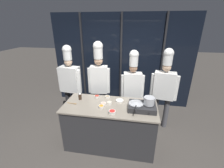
{
  "coord_description": "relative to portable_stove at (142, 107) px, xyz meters",
  "views": [
    {
      "loc": [
        0.46,
        -2.5,
        2.42
      ],
      "look_at": [
        0.0,
        0.25,
        1.28
      ],
      "focal_mm": 24.0,
      "sensor_mm": 36.0,
      "label": 1
    }
  ],
  "objects": [
    {
      "name": "chef_head",
      "position": [
        -1.77,
        0.82,
        0.12
      ],
      "size": [
        0.63,
        0.31,
        1.96
      ],
      "rotation": [
        0.0,
        0.0,
        3.02
      ],
      "color": "#232326",
      "rests_on": "ground_plane"
    },
    {
      "name": "ground_plane",
      "position": [
        -0.61,
        0.03,
        -0.98
      ],
      "size": [
        24.0,
        24.0,
        0.0
      ],
      "primitive_type": "plane",
      "color": "#47423D"
    },
    {
      "name": "chef_pastry",
      "position": [
        0.5,
        0.83,
        0.11
      ],
      "size": [
        0.6,
        0.31,
        1.94
      ],
      "rotation": [
        0.0,
        0.0,
        2.97
      ],
      "color": "#4C4C51",
      "rests_on": "ground_plane"
    },
    {
      "name": "demo_counter",
      "position": [
        -0.61,
        0.03,
        -0.52
      ],
      "size": [
        1.82,
        0.82,
        0.93
      ],
      "color": "#2D2D30",
      "rests_on": "ground_plane"
    },
    {
      "name": "prep_bowl_mushrooms",
      "position": [
        -0.73,
        0.35,
        -0.03
      ],
      "size": [
        0.11,
        0.11,
        0.03
      ],
      "color": "silver",
      "rests_on": "demo_counter"
    },
    {
      "name": "prep_bowl_rice",
      "position": [
        -0.44,
        0.22,
        -0.03
      ],
      "size": [
        0.16,
        0.16,
        0.04
      ],
      "color": "silver",
      "rests_on": "demo_counter"
    },
    {
      "name": "prep_bowl_carrots",
      "position": [
        -0.76,
        -0.07,
        -0.03
      ],
      "size": [
        0.11,
        0.11,
        0.04
      ],
      "color": "silver",
      "rests_on": "demo_counter"
    },
    {
      "name": "chef_sous",
      "position": [
        -1.02,
        0.8,
        0.23
      ],
      "size": [
        0.53,
        0.25,
        2.06
      ],
      "rotation": [
        0.0,
        0.0,
        3.25
      ],
      "color": "#232326",
      "rests_on": "ground_plane"
    },
    {
      "name": "serving_spoon_slotted",
      "position": [
        -1.34,
        -0.03,
        -0.05
      ],
      "size": [
        0.21,
        0.05,
        0.02
      ],
      "color": "olive",
      "rests_on": "demo_counter"
    },
    {
      "name": "stock_pot",
      "position": [
        0.11,
        0.0,
        0.13
      ],
      "size": [
        0.22,
        0.2,
        0.14
      ],
      "color": "#B7BABF",
      "rests_on": "portable_stove"
    },
    {
      "name": "window_wall_back",
      "position": [
        -0.61,
        1.91,
        0.37
      ],
      "size": [
        4.13,
        0.09,
        2.7
      ],
      "color": "black",
      "rests_on": "ground_plane"
    },
    {
      "name": "squeeze_bottle_soy",
      "position": [
        -1.27,
        0.17,
        0.02
      ],
      "size": [
        0.07,
        0.07,
        0.16
      ],
      "color": "#332319",
      "rests_on": "demo_counter"
    },
    {
      "name": "prep_bowl_chicken",
      "position": [
        -0.63,
        0.09,
        -0.03
      ],
      "size": [
        0.1,
        0.1,
        0.04
      ],
      "color": "silver",
      "rests_on": "demo_counter"
    },
    {
      "name": "frying_pan",
      "position": [
        -0.11,
        -0.01,
        0.08
      ],
      "size": [
        0.28,
        0.48,
        0.04
      ],
      "color": "#ADAFB5",
      "rests_on": "portable_stove"
    },
    {
      "name": "prep_bowl_bell_pepper",
      "position": [
        -0.52,
        -0.23,
        -0.02
      ],
      "size": [
        0.13,
        0.13,
        0.05
      ],
      "color": "silver",
      "rests_on": "demo_counter"
    },
    {
      "name": "prep_bowl_chili_flakes",
      "position": [
        -0.95,
        0.32,
        -0.03
      ],
      "size": [
        0.11,
        0.11,
        0.04
      ],
      "color": "silver",
      "rests_on": "demo_counter"
    },
    {
      "name": "portable_stove",
      "position": [
        0.0,
        0.0,
        0.0
      ],
      "size": [
        0.5,
        0.39,
        0.11
      ],
      "color": "#28282B",
      "rests_on": "demo_counter"
    },
    {
      "name": "chef_line",
      "position": [
        -0.22,
        0.79,
        0.1
      ],
      "size": [
        0.54,
        0.26,
        1.89
      ],
      "rotation": [
        0.0,
        0.0,
        3.27
      ],
      "color": "#4C4C51",
      "rests_on": "ground_plane"
    },
    {
      "name": "prep_bowl_shrimp",
      "position": [
        -0.75,
        0.05,
        -0.03
      ],
      "size": [
        0.1,
        0.1,
        0.03
      ],
      "color": "silver",
      "rests_on": "demo_counter"
    }
  ]
}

